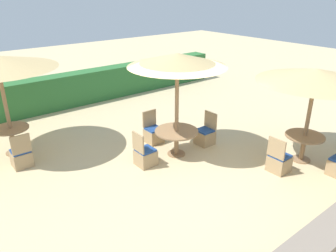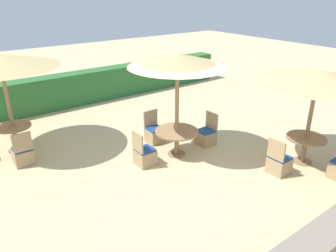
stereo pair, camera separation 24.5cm
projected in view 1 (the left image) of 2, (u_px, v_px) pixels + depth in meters
The scene contains 13 objects.
ground_plane at pixel (183, 166), 8.36m from camera, with size 40.00×40.00×0.00m, color #D1BA8C.
hedge_row at pixel (78, 88), 12.54m from camera, with size 13.00×0.70×1.22m, color #2D6B33.
stone_border at pixel (327, 239), 5.58m from camera, with size 10.00×0.56×0.49m, color gray.
parasol_center at pixel (177, 60), 7.93m from camera, with size 2.47×2.47×2.74m.
round_table_center at pixel (176, 135), 8.71m from camera, with size 1.16×1.16×0.70m.
patio_chair_center_west at pixel (145, 156), 8.29m from camera, with size 0.46×0.46×0.93m.
patio_chair_center_north at pixel (153, 134), 9.53m from camera, with size 0.46×0.46×0.93m.
patio_chair_center_east at pixel (205, 135), 9.43m from camera, with size 0.46×0.46×0.93m.
parasol_front_right at pixel (316, 76), 7.74m from camera, with size 2.79×2.79×2.44m.
round_table_front_right at pixel (304, 141), 8.42m from camera, with size 0.98×0.98×0.71m.
patio_chair_front_right_west at pixel (279, 162), 8.01m from camera, with size 0.46×0.46×0.93m.
round_table_back_left at pixel (12, 134), 8.79m from camera, with size 0.94×0.94×0.75m.
patio_chair_back_left_south at pixel (22, 157), 8.24m from camera, with size 0.46×0.46×0.93m.
Camera 1 is at (-4.85, -5.46, 4.21)m, focal length 35.00 mm.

